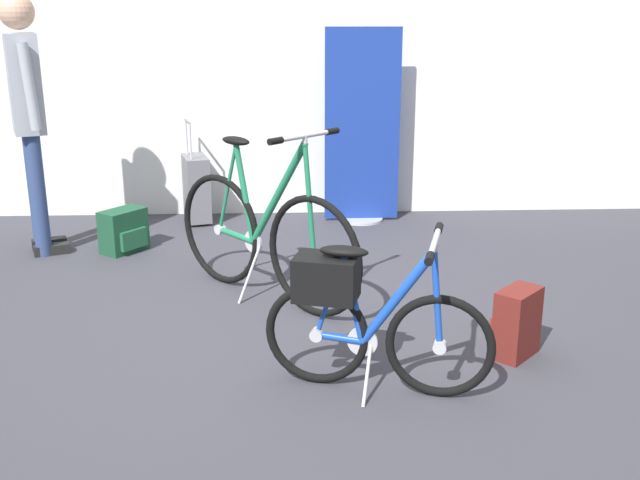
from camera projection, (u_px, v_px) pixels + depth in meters
The scene contains 9 objects.
ground_plane at pixel (291, 356), 3.76m from camera, with size 8.06×8.06×0.00m, color #38383F.
back_wall at pixel (286, 38), 6.04m from camera, with size 8.06×0.10×2.89m, color white.
floor_banner_stand at pixel (362, 138), 5.99m from camera, with size 0.60×0.36×1.54m.
folding_bike_foreground at pixel (361, 314), 3.35m from camera, with size 1.02×0.52×0.74m.
display_bike_left at pixel (264, 236), 4.42m from camera, with size 1.09×1.09×1.04m.
visitor_near_wall at pixel (28, 108), 5.08m from camera, with size 0.36×0.50×1.77m.
rolling_suitcase at pixel (196, 188), 6.07m from camera, with size 0.27×0.39×0.83m.
backpack_on_floor at pixel (516, 323), 3.72m from camera, with size 0.28×0.28×0.35m.
handbag_on_floor at pixel (124, 231), 5.35m from camera, with size 0.34×0.36×0.31m.
Camera 1 is at (-0.01, -3.42, 1.67)m, focal length 42.08 mm.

